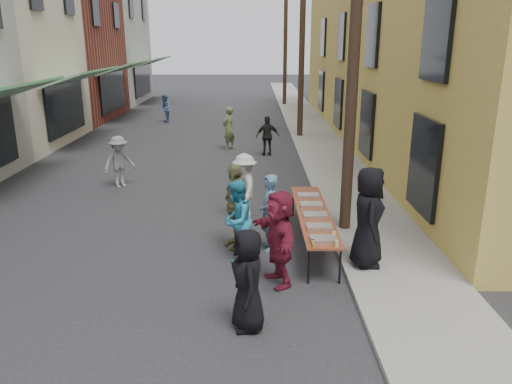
{
  "coord_description": "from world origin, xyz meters",
  "views": [
    {
      "loc": [
        2.14,
        -8.09,
        4.36
      ],
      "look_at": [
        2.19,
        1.94,
        1.3
      ],
      "focal_mm": 35.0,
      "sensor_mm": 36.0,
      "label": 1
    }
  ],
  "objects_px": {
    "serving_table": "(313,214)",
    "guest_front_a": "(248,280)",
    "utility_pole_near": "(355,33)",
    "utility_pole_mid": "(302,37)",
    "server": "(368,217)",
    "catering_tray_sausage": "(324,240)",
    "utility_pole_far": "(285,38)",
    "guest_front_c": "(236,221)"
  },
  "relations": [
    {
      "from": "guest_front_c",
      "to": "guest_front_a",
      "type": "bearing_deg",
      "value": 24.87
    },
    {
      "from": "utility_pole_near",
      "to": "serving_table",
      "type": "relative_size",
      "value": 2.25
    },
    {
      "from": "catering_tray_sausage",
      "to": "guest_front_a",
      "type": "distance_m",
      "value": 2.21
    },
    {
      "from": "utility_pole_far",
      "to": "guest_front_a",
      "type": "bearing_deg",
      "value": -94.58
    },
    {
      "from": "utility_pole_mid",
      "to": "guest_front_a",
      "type": "height_order",
      "value": "utility_pole_mid"
    },
    {
      "from": "guest_front_c",
      "to": "utility_pole_far",
      "type": "bearing_deg",
      "value": -166.44
    },
    {
      "from": "utility_pole_mid",
      "to": "guest_front_a",
      "type": "distance_m",
      "value": 16.72
    },
    {
      "from": "utility_pole_near",
      "to": "guest_front_c",
      "type": "distance_m",
      "value": 4.7
    },
    {
      "from": "utility_pole_mid",
      "to": "server",
      "type": "xyz_separation_m",
      "value": [
        0.05,
        -14.05,
        -3.41
      ]
    },
    {
      "from": "guest_front_c",
      "to": "catering_tray_sausage",
      "type": "bearing_deg",
      "value": 81.62
    },
    {
      "from": "utility_pole_mid",
      "to": "serving_table",
      "type": "distance_m",
      "value": 13.37
    },
    {
      "from": "catering_tray_sausage",
      "to": "guest_front_c",
      "type": "distance_m",
      "value": 1.87
    },
    {
      "from": "catering_tray_sausage",
      "to": "guest_front_a",
      "type": "relative_size",
      "value": 0.3
    },
    {
      "from": "utility_pole_far",
      "to": "server",
      "type": "bearing_deg",
      "value": -89.89
    },
    {
      "from": "serving_table",
      "to": "catering_tray_sausage",
      "type": "bearing_deg",
      "value": -90.0
    },
    {
      "from": "catering_tray_sausage",
      "to": "guest_front_a",
      "type": "xyz_separation_m",
      "value": [
        -1.4,
        -1.71,
        0.03
      ]
    },
    {
      "from": "serving_table",
      "to": "utility_pole_mid",
      "type": "bearing_deg",
      "value": 86.19
    },
    {
      "from": "catering_tray_sausage",
      "to": "server",
      "type": "xyz_separation_m",
      "value": [
        0.9,
        0.4,
        0.3
      ]
    },
    {
      "from": "utility_pole_mid",
      "to": "catering_tray_sausage",
      "type": "xyz_separation_m",
      "value": [
        -0.85,
        -14.45,
        -3.71
      ]
    },
    {
      "from": "serving_table",
      "to": "guest_front_a",
      "type": "distance_m",
      "value": 3.64
    },
    {
      "from": "server",
      "to": "catering_tray_sausage",
      "type": "bearing_deg",
      "value": 118.82
    },
    {
      "from": "utility_pole_mid",
      "to": "server",
      "type": "distance_m",
      "value": 14.46
    },
    {
      "from": "utility_pole_near",
      "to": "server",
      "type": "xyz_separation_m",
      "value": [
        0.05,
        -2.05,
        -3.41
      ]
    },
    {
      "from": "guest_front_a",
      "to": "server",
      "type": "height_order",
      "value": "server"
    },
    {
      "from": "guest_front_c",
      "to": "server",
      "type": "height_order",
      "value": "server"
    },
    {
      "from": "guest_front_a",
      "to": "serving_table",
      "type": "bearing_deg",
      "value": 146.94
    },
    {
      "from": "utility_pole_near",
      "to": "serving_table",
      "type": "distance_m",
      "value": 3.96
    },
    {
      "from": "utility_pole_mid",
      "to": "utility_pole_far",
      "type": "distance_m",
      "value": 12.0
    },
    {
      "from": "catering_tray_sausage",
      "to": "server",
      "type": "relative_size",
      "value": 0.25
    },
    {
      "from": "utility_pole_near",
      "to": "utility_pole_mid",
      "type": "bearing_deg",
      "value": 90.0
    },
    {
      "from": "guest_front_a",
      "to": "server",
      "type": "xyz_separation_m",
      "value": [
        2.3,
        2.1,
        0.27
      ]
    },
    {
      "from": "utility_pole_far",
      "to": "catering_tray_sausage",
      "type": "xyz_separation_m",
      "value": [
        -0.85,
        -26.45,
        -3.71
      ]
    },
    {
      "from": "utility_pole_far",
      "to": "server",
      "type": "xyz_separation_m",
      "value": [
        0.05,
        -26.05,
        -3.41
      ]
    },
    {
      "from": "serving_table",
      "to": "utility_pole_far",
      "type": "bearing_deg",
      "value": 88.03
    },
    {
      "from": "utility_pole_mid",
      "to": "server",
      "type": "bearing_deg",
      "value": -89.8
    },
    {
      "from": "utility_pole_mid",
      "to": "utility_pole_far",
      "type": "xyz_separation_m",
      "value": [
        0.0,
        12.0,
        0.0
      ]
    },
    {
      "from": "serving_table",
      "to": "server",
      "type": "bearing_deg",
      "value": -54.22
    },
    {
      "from": "utility_pole_mid",
      "to": "guest_front_c",
      "type": "relative_size",
      "value": 5.3
    },
    {
      "from": "utility_pole_far",
      "to": "serving_table",
      "type": "height_order",
      "value": "utility_pole_far"
    },
    {
      "from": "utility_pole_mid",
      "to": "catering_tray_sausage",
      "type": "height_order",
      "value": "utility_pole_mid"
    },
    {
      "from": "utility_pole_mid",
      "to": "utility_pole_far",
      "type": "bearing_deg",
      "value": 90.0
    },
    {
      "from": "utility_pole_near",
      "to": "serving_table",
      "type": "xyz_separation_m",
      "value": [
        -0.85,
        -0.8,
        -3.79
      ]
    }
  ]
}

